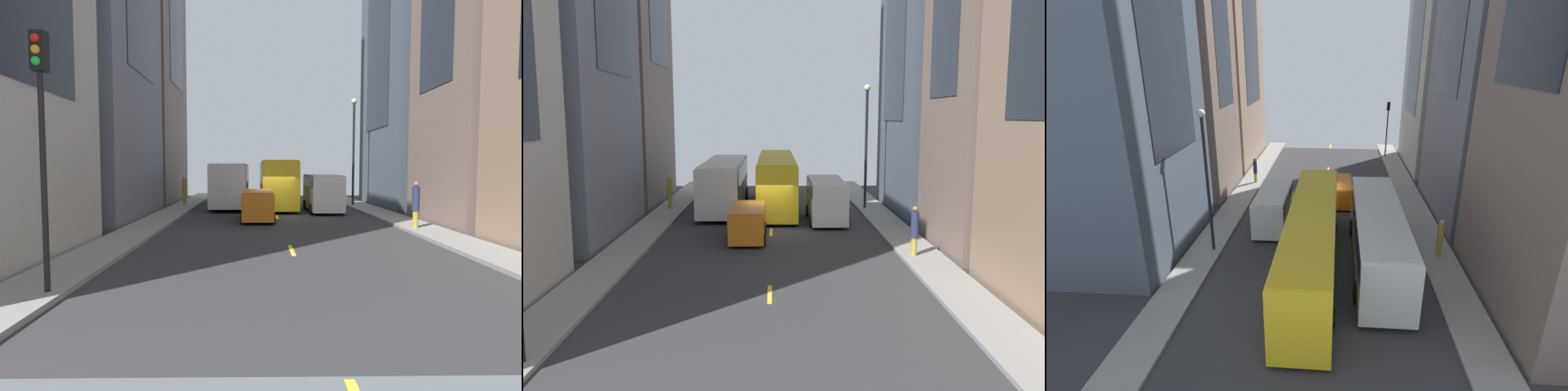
# 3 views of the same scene
# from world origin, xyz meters

# --- Properties ---
(ground_plane) EXTENTS (39.80, 39.80, 0.00)m
(ground_plane) POSITION_xyz_m (0.00, 0.00, 0.00)
(ground_plane) COLOR #333335
(sidewalk_west) EXTENTS (1.99, 44.00, 0.15)m
(sidewalk_west) POSITION_xyz_m (-6.90, 0.00, 0.07)
(sidewalk_west) COLOR gray
(sidewalk_west) RESTS_ON ground
(sidewalk_east) EXTENTS (1.99, 44.00, 0.15)m
(sidewalk_east) POSITION_xyz_m (6.90, 0.00, 0.07)
(sidewalk_east) COLOR gray
(sidewalk_east) RESTS_ON ground
(lane_stripe_1) EXTENTS (0.16, 2.00, 0.01)m
(lane_stripe_1) POSITION_xyz_m (0.00, -10.50, 0.01)
(lane_stripe_1) COLOR yellow
(lane_stripe_1) RESTS_ON ground
(lane_stripe_2) EXTENTS (0.16, 2.00, 0.01)m
(lane_stripe_2) POSITION_xyz_m (0.00, 0.00, 0.01)
(lane_stripe_2) COLOR yellow
(lane_stripe_2) RESTS_ON ground
(lane_stripe_3) EXTENTS (0.16, 2.00, 0.01)m
(lane_stripe_3) POSITION_xyz_m (0.00, 10.50, 0.01)
(lane_stripe_3) COLOR yellow
(lane_stripe_3) RESTS_ON ground
(lane_stripe_4) EXTENTS (0.16, 2.00, 0.01)m
(lane_stripe_4) POSITION_xyz_m (0.00, 21.00, 0.01)
(lane_stripe_4) COLOR yellow
(lane_stripe_4) RESTS_ON ground
(building_east_2) EXTENTS (9.46, 10.27, 27.06)m
(building_east_2) POSITION_xyz_m (12.78, 6.71, 13.53)
(building_east_2) COLOR #4C5666
(building_east_2) RESTS_ON ground
(city_bus_white) EXTENTS (2.80, 11.81, 3.35)m
(city_bus_white) POSITION_xyz_m (-3.25, 7.73, 2.01)
(city_bus_white) COLOR silver
(city_bus_white) RESTS_ON ground
(streetcar_yellow) EXTENTS (2.70, 14.99, 3.59)m
(streetcar_yellow) POSITION_xyz_m (0.35, 8.59, 2.13)
(streetcar_yellow) COLOR yellow
(streetcar_yellow) RESTS_ON ground
(delivery_van_white) EXTENTS (2.25, 5.66, 2.58)m
(delivery_van_white) POSITION_xyz_m (3.34, 3.04, 1.51)
(delivery_van_white) COLOR white
(delivery_van_white) RESTS_ON ground
(car_orange_0) EXTENTS (1.91, 4.45, 1.75)m
(car_orange_0) POSITION_xyz_m (-1.21, -1.74, 1.03)
(car_orange_0) COLOR orange
(car_orange_0) RESTS_ON ground
(pedestrian_crossing_mid) EXTENTS (0.36, 0.36, 2.27)m
(pedestrian_crossing_mid) POSITION_xyz_m (-6.90, 6.86, 1.36)
(pedestrian_crossing_mid) COLOR gold
(pedestrian_crossing_mid) RESTS_ON ground
(pedestrian_walking_far) EXTENTS (0.35, 0.35, 2.27)m
(pedestrian_walking_far) POSITION_xyz_m (6.49, -5.70, 1.36)
(pedestrian_walking_far) COLOR gold
(pedestrian_walking_far) RESTS_ON ground
(streetlamp_near) EXTENTS (0.44, 0.44, 8.33)m
(streetlamp_near) POSITION_xyz_m (6.41, 7.07, 5.14)
(streetlamp_near) COLOR black
(streetlamp_near) RESTS_ON ground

